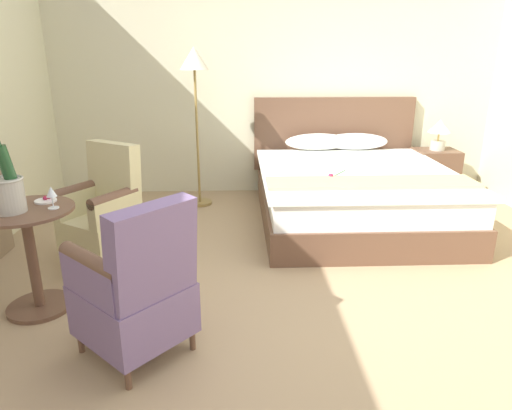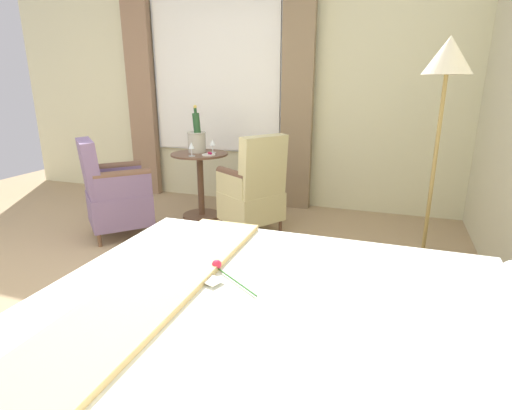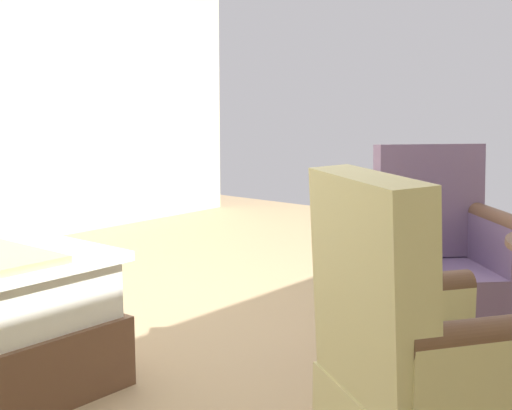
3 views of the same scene
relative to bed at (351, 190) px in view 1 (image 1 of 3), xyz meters
name	(u,v)px [view 1 (image 1 of 3)]	position (x,y,z in m)	size (l,w,h in m)	color
ground_plane	(308,312)	(-0.73, -1.85, -0.32)	(7.37, 7.37, 0.00)	tan
wall_headboard_side	(275,75)	(-0.73, 1.15, 1.11)	(5.46, 0.12, 2.86)	beige
bed	(351,190)	(0.00, 0.00, 0.00)	(1.97, 2.24, 1.18)	brown
nightstand	(434,174)	(1.18, 0.71, -0.03)	(0.52, 0.40, 0.59)	brown
bedside_lamp	(439,131)	(1.18, 0.71, 0.49)	(0.26, 0.26, 0.36)	#BAB8A7
floor_lamp_brass	(195,76)	(-1.64, 0.56, 1.13)	(0.31, 0.31, 1.75)	olive
side_table_round	(32,254)	(-2.58, -1.71, 0.09)	(0.62, 0.62, 0.73)	brown
champagne_bucket	(8,189)	(-2.63, -1.76, 0.56)	(0.21, 0.21, 0.51)	#B6B2A2
wine_glass_near_bucket	(51,193)	(-2.39, -1.71, 0.51)	(0.07, 0.07, 0.15)	white
wine_glass_near_edge	(18,188)	(-2.65, -1.59, 0.51)	(0.07, 0.07, 0.15)	white
snack_plate	(46,200)	(-2.50, -1.56, 0.42)	(0.14, 0.14, 0.04)	white
armchair_by_window	(104,213)	(-2.30, -0.98, 0.12)	(0.71, 0.71, 1.00)	brown
armchair_facing_bed	(136,290)	(-1.77, -2.25, 0.10)	(0.78, 0.78, 0.97)	brown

